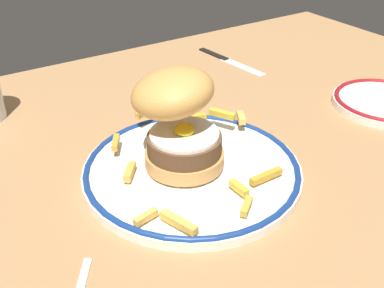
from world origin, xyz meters
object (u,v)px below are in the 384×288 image
object	(u,v)px
dinner_plate	(192,169)
burger	(177,117)
knife	(225,59)
side_plate	(384,102)

from	to	relation	value
dinner_plate	burger	size ratio (longest dim) A/B	1.87
burger	knife	bearing A→B (deg)	44.47
knife	burger	bearing A→B (deg)	-135.53
side_plate	knife	bearing A→B (deg)	106.79
dinner_plate	side_plate	bearing A→B (deg)	-1.58
side_plate	knife	xyz separation A→B (cm)	(-9.30, 30.81, -0.57)
burger	knife	world-z (taller)	burger
burger	side_plate	distance (cm)	38.37
dinner_plate	burger	bearing A→B (deg)	114.14
dinner_plate	side_plate	world-z (taller)	same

